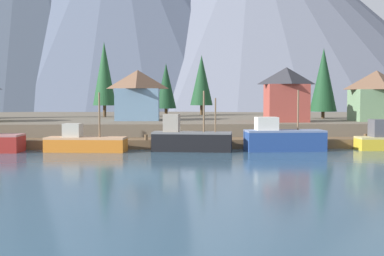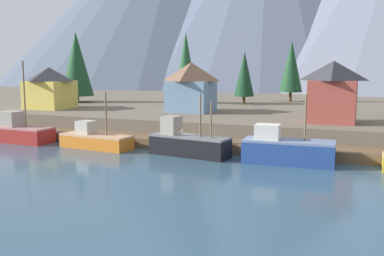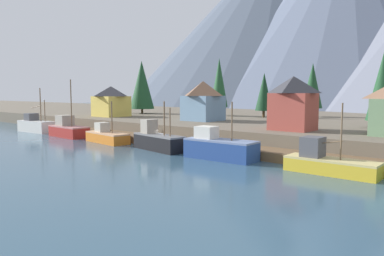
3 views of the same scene
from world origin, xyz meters
TOP-DOWN VIEW (x-y plane):
  - ground_plane at (0.00, 20.00)m, footprint 400.00×400.00m
  - dock at (0.00, 1.99)m, footprint 80.00×4.00m
  - shoreline_bank at (0.00, 32.00)m, footprint 400.00×56.00m
  - mountain_west_peak at (-90.16, 141.69)m, footprint 93.43×93.43m
  - fishing_boat_red at (-20.95, -1.84)m, footprint 8.30×3.38m
  - fishing_boat_orange at (-10.22, -1.91)m, footprint 8.43×3.57m
  - fishing_boat_black at (0.65, -1.94)m, footprint 8.46×3.67m
  - fishing_boat_blue at (10.42, -1.88)m, footprint 8.33×3.43m
  - house_red at (13.39, 9.86)m, footprint 5.37×4.44m
  - house_yellow at (-27.17, 11.63)m, footprint 6.27×5.95m
  - house_blue at (-5.80, 15.10)m, footprint 6.04×5.86m
  - conifer_near_left at (-11.89, 27.83)m, footprint 3.66×3.66m
  - conifer_near_right at (-2.07, 29.30)m, footprint 3.33×3.33m
  - conifer_mid_left at (4.22, 37.38)m, footprint 4.05×4.05m
  - conifer_mid_right at (-30.30, 22.70)m, footprint 5.65×5.65m

SIDE VIEW (x-z plane):
  - ground_plane at x=0.00m, z-range -1.00..0.00m
  - dock at x=0.00m, z-range -0.30..1.30m
  - fishing_boat_orange at x=-10.22m, z-range -2.13..3.98m
  - fishing_boat_black at x=0.65m, z-range -1.89..4.37m
  - fishing_boat_red at x=-20.95m, z-range -3.49..5.98m
  - shoreline_bank at x=0.00m, z-range 0.00..2.50m
  - fishing_boat_blue at x=10.42m, z-range -1.92..4.45m
  - house_yellow at x=-27.17m, z-range 2.57..8.69m
  - house_blue at x=-5.80m, z-range 2.58..9.40m
  - house_red at x=13.39m, z-range 2.57..9.50m
  - conifer_near_right at x=-2.07m, z-range 3.15..11.84m
  - conifer_mid_left at x=4.22m, z-range 3.35..14.06m
  - conifer_mid_right at x=-30.30m, z-range 3.05..15.18m
  - conifer_near_left at x=-11.89m, z-range 3.41..15.39m
  - mountain_west_peak at x=-90.16m, z-range 0.00..55.89m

